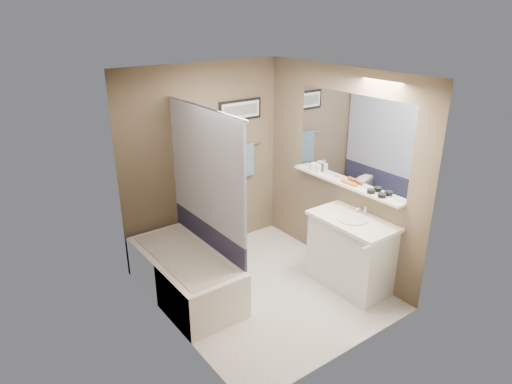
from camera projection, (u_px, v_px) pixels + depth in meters
ground at (264, 290)px, 5.17m from camera, size 2.50×2.50×0.00m
ceiling at (265, 76)px, 4.28m from camera, size 2.20×2.50×0.04m
wall_back at (204, 162)px, 5.64m from camera, size 2.20×0.04×2.40m
wall_front at (354, 236)px, 3.80m from camera, size 2.20×0.04×2.40m
wall_left at (170, 218)px, 4.13m from camera, size 0.04×2.50×2.40m
wall_right at (338, 171)px, 5.32m from camera, size 0.04×2.50×2.40m
tile_surround at (148, 219)px, 4.57m from camera, size 0.02×1.55×2.00m
curtain_rod at (203, 107)px, 4.56m from camera, size 0.02×1.55×0.02m
curtain_upper at (206, 168)px, 4.80m from camera, size 0.03×1.45×1.28m
curtain_lower at (209, 238)px, 5.11m from camera, size 0.03×1.45×0.36m
mirror at (351, 139)px, 5.05m from camera, size 0.02×1.60×1.00m
shelf at (344, 184)px, 5.22m from camera, size 0.12×1.60×0.03m
towel_bar at (241, 147)px, 5.89m from camera, size 0.60×0.02×0.02m
towel at (243, 161)px, 5.95m from camera, size 0.34×0.05×0.44m
art_frame at (240, 110)px, 5.73m from camera, size 0.62×0.02×0.26m
art_mat at (241, 110)px, 5.72m from camera, size 0.56×0.00×0.20m
art_image at (241, 110)px, 5.72m from camera, size 0.50×0.00×0.13m
door at (394, 240)px, 4.17m from camera, size 0.80×0.02×2.00m
door_handle at (366, 248)px, 4.03m from camera, size 0.10×0.02×0.02m
bathtub at (185, 275)px, 4.99m from camera, size 0.70×1.50×0.50m
tub_rim at (184, 255)px, 4.90m from camera, size 0.56×1.36×0.02m
toilet at (220, 235)px, 5.67m from camera, size 0.56×0.76×0.69m
vanity at (351, 254)px, 5.12m from camera, size 0.52×0.91×0.80m
countertop at (353, 221)px, 4.96m from camera, size 0.54×0.96×0.04m
sink_basin at (353, 219)px, 4.94m from camera, size 0.34×0.34×0.01m
faucet_spout at (365, 211)px, 5.04m from camera, size 0.02×0.02×0.10m
faucet_knob at (358, 209)px, 5.12m from camera, size 0.05×0.05×0.05m
candle_bowl_near at (382, 195)px, 4.80m from camera, size 0.09×0.09×0.04m
candle_bowl_far at (371, 191)px, 4.91m from camera, size 0.09×0.09×0.04m
hair_brush_front at (349, 183)px, 5.15m from camera, size 0.05×0.22×0.04m
pink_comb at (335, 179)px, 5.32m from camera, size 0.05×0.16×0.01m
glass_jar at (314, 167)px, 5.57m from camera, size 0.08×0.08×0.10m
soap_bottle at (318, 167)px, 5.52m from camera, size 0.07×0.07×0.14m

